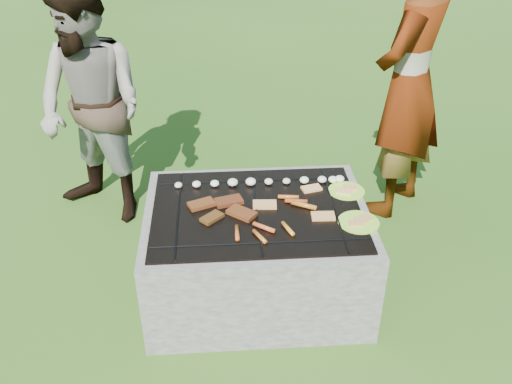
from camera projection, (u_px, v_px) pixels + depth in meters
lawn at (257, 289)px, 3.62m from camera, size 60.00×60.00×0.00m
fire_pit at (257, 254)px, 3.47m from camera, size 1.30×1.00×0.62m
mushrooms at (269, 181)px, 3.52m from camera, size 1.05×0.07×0.05m
pork_slabs at (223, 208)px, 3.29m from camera, size 0.41×0.30×0.02m
sausages at (280, 217)px, 3.21m from camera, size 0.49×0.46×0.03m
bread_on_grate at (297, 204)px, 3.32m from camera, size 0.46×0.39×0.02m
plate_far at (346, 191)px, 3.47m from camera, size 0.27×0.27×0.03m
plate_near at (359, 223)px, 3.19m from camera, size 0.29×0.29×0.03m
cook at (409, 84)px, 3.93m from camera, size 0.83×0.86×1.98m
bystander at (92, 108)px, 3.90m from camera, size 1.06×1.01×1.72m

